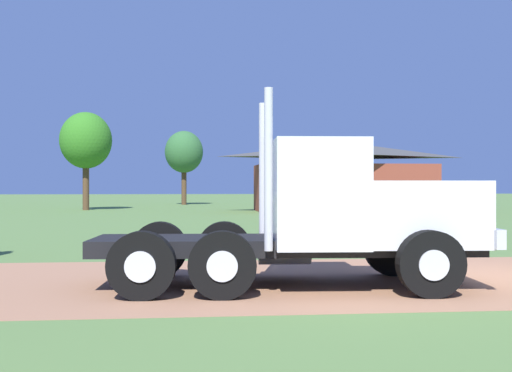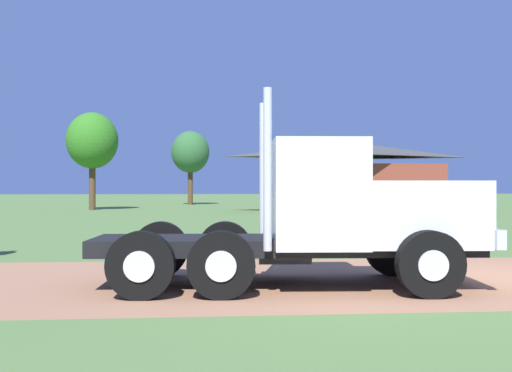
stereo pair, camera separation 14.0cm
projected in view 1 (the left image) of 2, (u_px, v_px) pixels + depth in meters
The scene contains 6 objects.
ground_plane at pixel (505, 277), 11.83m from camera, with size 200.00×200.00×0.00m, color #54743A.
dirt_track at pixel (505, 277), 11.83m from camera, with size 120.00×6.07×0.01m, color #9E6D4E.
truck_foreground_white at pixel (332, 217), 10.80m from camera, with size 6.87×3.00×3.34m.
shed_building at pixel (343, 178), 40.33m from camera, with size 11.85×6.01×4.57m.
tree_mid at pixel (86, 141), 42.31m from camera, with size 3.55×3.55×6.77m.
tree_right at pixel (184, 152), 53.43m from camera, with size 3.32×3.32×6.44m.
Camera 1 is at (-5.93, -11.31, 1.79)m, focal length 43.02 mm.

